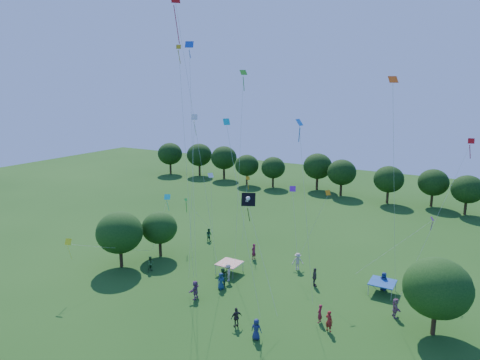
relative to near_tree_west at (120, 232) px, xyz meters
name	(u,v)px	position (x,y,z in m)	size (l,w,h in m)	color
near_tree_west	(120,232)	(0.00, 0.00, 0.00)	(4.77, 4.77, 5.90)	#422B19
near_tree_north	(159,228)	(1.65, 4.27, -0.46)	(3.89, 3.89, 5.05)	#422B19
near_tree_east	(437,288)	(29.68, 2.73, 0.07)	(4.97, 4.97, 6.06)	#422B19
treeline	(354,173)	(12.92, 40.86, 0.34)	(88.01, 8.77, 6.77)	#422B19
tent_red_stripe	(229,263)	(10.60, 4.31, -2.71)	(2.20, 2.20, 1.10)	#C03A16
tent_blue	(383,282)	(24.88, 7.60, -2.71)	(2.20, 2.20, 1.10)	#164492
crowd_person_0	(256,329)	(18.36, -4.57, -2.93)	(0.81, 0.44, 1.64)	navy
crowd_person_1	(320,313)	(21.64, 0.03, -2.98)	(0.57, 0.37, 1.53)	maroon
crowd_person_2	(151,264)	(3.45, 0.67, -2.93)	(0.81, 0.44, 1.64)	#33642B
crowd_person_3	(298,261)	(16.26, 8.46, -2.84)	(1.19, 0.53, 1.82)	#C6B29E
crowd_person_4	(236,317)	(16.22, -3.85, -2.94)	(0.95, 0.43, 1.62)	#382F2D
crowd_person_5	(195,290)	(10.78, -1.78, -2.89)	(1.60, 0.57, 1.71)	#824C74
crowd_person_6	(221,281)	(11.76, 0.92, -2.94)	(0.79, 0.43, 1.61)	navy
crowd_person_7	(254,251)	(11.03, 8.65, -2.87)	(0.65, 0.42, 1.75)	maroon
crowd_person_8	(223,277)	(11.56, 1.52, -2.86)	(0.87, 0.47, 1.77)	#214F23
crowd_person_9	(228,272)	(11.42, 2.73, -2.89)	(1.12, 0.50, 1.72)	#BBA595
crowd_person_10	(315,277)	(19.04, 5.88, -2.85)	(1.05, 0.48, 1.79)	#433836
crowd_person_11	(395,308)	(26.69, 3.89, -2.94)	(1.51, 0.54, 1.62)	#96577C
crowd_person_12	(384,281)	(24.84, 8.30, -2.88)	(0.85, 0.46, 1.73)	navy
crowd_person_13	(329,321)	(22.69, -0.82, -2.90)	(0.64, 0.41, 1.70)	maroon
crowd_person_14	(209,235)	(3.63, 10.89, -2.96)	(0.77, 0.42, 1.57)	#24552E
pirate_kite	(249,201)	(15.42, -0.50, 5.57)	(4.58, 2.98, 8.62)	black
red_high_kite	(184,59)	(9.23, -0.42, 16.89)	(3.11, 2.17, 24.31)	red
small_kite_0	(454,181)	(29.78, 6.56, 7.50)	(4.08, 4.65, 13.22)	red
small_kite_1	(322,207)	(19.14, 6.80, 3.82)	(3.08, 0.70, 7.86)	orange
small_kite_2	(184,132)	(10.65, -2.57, 11.09)	(1.59, 3.18, 20.18)	gold
small_kite_3	(242,115)	(11.98, 4.35, 12.10)	(0.90, 1.10, 18.59)	green
small_kite_4	(191,96)	(9.82, -0.44, 13.94)	(0.81, 0.71, 20.76)	#1147B0
small_kite_5	(293,198)	(15.54, 8.54, 3.75)	(2.06, 2.47, 7.33)	purple
small_kite_6	(211,182)	(4.11, 10.83, 3.67)	(0.84, 0.87, 7.16)	white
small_kite_7	(235,173)	(16.14, -3.82, 8.53)	(3.00, 0.53, 14.90)	#0DC4C7
small_kite_8	(394,155)	(26.67, -1.89, 10.48)	(0.64, 6.63, 17.74)	#D74E0C
small_kite_9	(247,190)	(8.54, 11.58, 3.15)	(1.00, 2.93, 7.02)	orange
small_kite_10	(81,245)	(0.63, -5.30, 0.53)	(1.81, 9.09, 3.91)	#FCF816
small_kite_11	(190,207)	(2.58, 8.73, 0.89)	(2.43, 2.42, 4.42)	green
small_kite_12	(302,158)	(19.71, 0.04, 9.37)	(1.72, 0.66, 14.77)	blue
small_kite_13	(417,231)	(27.07, 10.47, 1.75)	(5.90, 3.52, 5.52)	#8A177C
small_kite_14	(193,153)	(9.81, -0.27, 9.05)	(0.81, 0.97, 14.82)	silver
small_kite_15	(166,202)	(1.18, 6.13, 1.93)	(1.22, 4.11, 5.17)	#0CC0B6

